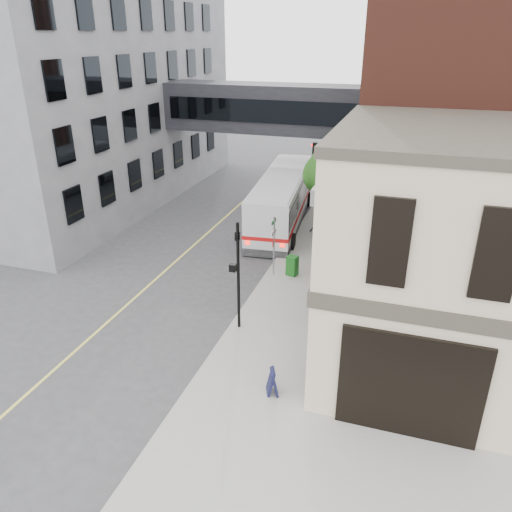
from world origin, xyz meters
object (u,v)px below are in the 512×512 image
Objects in this scene: newspaper_box at (292,266)px; pedestrian_b at (325,228)px; sandwich_board at (272,382)px; pedestrian_c at (319,229)px; bus at (283,197)px; pedestrian_a at (325,221)px.

pedestrian_b is at bearing 96.67° from newspaper_box.
sandwich_board is (0.82, -13.22, -0.44)m from pedestrian_b.
pedestrian_b is at bearing 70.29° from sandwich_board.
pedestrian_c is 13.25m from sandwich_board.
bus is 6.43× the size of pedestrian_b.
pedestrian_c is at bearing 157.98° from pedestrian_b.
pedestrian_c is (-0.32, -0.03, -0.06)m from pedestrian_b.
sandwich_board is (1.53, -8.73, -0.04)m from newspaper_box.
bus is 16.51m from sandwich_board.
pedestrian_c is 1.85× the size of sandwich_board.
newspaper_box is at bearing -71.10° from bus.
sandwich_board is (1.00, -14.28, -0.45)m from pedestrian_a.
pedestrian_a is (3.02, -1.69, -0.65)m from bus.
pedestrian_a is 2.01× the size of sandwich_board.
bus reaches higher than sandwich_board.
bus is 4.07m from pedestrian_c.
sandwich_board is (4.02, -15.98, -1.10)m from bus.
pedestrian_b is 1.07× the size of pedestrian_c.
newspaper_box is at bearing -98.59° from pedestrian_a.
pedestrian_a is 1.10m from pedestrian_c.
newspaper_box is at bearing 76.72° from sandwich_board.
bus reaches higher than newspaper_box.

